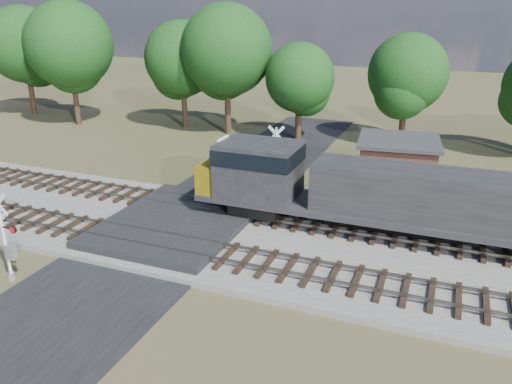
% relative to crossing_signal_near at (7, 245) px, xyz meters
% --- Properties ---
extents(ground, '(160.00, 160.00, 0.00)m').
position_rel_crossing_signal_near_xyz_m(ground, '(4.03, 6.77, -1.69)').
color(ground, '#3E4524').
rests_on(ground, ground).
extents(ballast_bed, '(140.00, 10.00, 0.30)m').
position_rel_crossing_signal_near_xyz_m(ballast_bed, '(14.03, 7.27, -1.54)').
color(ballast_bed, gray).
rests_on(ballast_bed, ground).
extents(road, '(7.00, 60.00, 0.08)m').
position_rel_crossing_signal_near_xyz_m(road, '(4.03, 6.77, -1.65)').
color(road, black).
rests_on(road, ground).
extents(crossing_panel, '(7.00, 9.00, 0.62)m').
position_rel_crossing_signal_near_xyz_m(crossing_panel, '(4.03, 7.27, -1.37)').
color(crossing_panel, '#262628').
rests_on(crossing_panel, ground).
extents(track_near, '(140.00, 2.60, 0.33)m').
position_rel_crossing_signal_near_xyz_m(track_near, '(7.15, 4.77, -1.27)').
color(track_near, black).
rests_on(track_near, ballast_bed).
extents(track_far, '(140.00, 2.60, 0.33)m').
position_rel_crossing_signal_near_xyz_m(track_far, '(7.15, 9.77, -1.27)').
color(track_far, black).
rests_on(track_far, ballast_bed).
extents(crossing_signal_near, '(1.64, 0.35, 4.06)m').
position_rel_crossing_signal_near_xyz_m(crossing_signal_near, '(0.00, 0.00, 0.00)').
color(crossing_signal_near, silver).
rests_on(crossing_signal_near, ground).
extents(crossing_signal_far, '(1.73, 0.41, 4.29)m').
position_rel_crossing_signal_near_xyz_m(crossing_signal_far, '(6.80, 14.71, 0.10)').
color(crossing_signal_far, silver).
rests_on(crossing_signal_far, ground).
extents(equipment_shed, '(5.49, 5.49, 3.38)m').
position_rel_crossing_signal_near_xyz_m(equipment_shed, '(14.00, 17.78, 0.03)').
color(equipment_shed, '#4C2A20').
rests_on(equipment_shed, ground).
extents(treeline, '(83.65, 11.29, 11.85)m').
position_rel_crossing_signal_near_xyz_m(treeline, '(5.79, 27.45, 5.09)').
color(treeline, black).
rests_on(treeline, ground).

